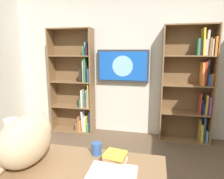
{
  "coord_description": "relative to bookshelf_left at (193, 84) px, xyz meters",
  "views": [
    {
      "loc": [
        -0.52,
        1.49,
        1.56
      ],
      "look_at": [
        0.06,
        -1.13,
        1.05
      ],
      "focal_mm": 32.05,
      "sensor_mm": 36.0,
      "label": 1
    }
  ],
  "objects": [
    {
      "name": "bookshelf_right",
      "position": [
        2.09,
        -0.0,
        -0.13
      ],
      "size": [
        0.83,
        0.28,
        1.97
      ],
      "color": "brown",
      "rests_on": "ground"
    },
    {
      "name": "coffee_mug",
      "position": [
        1.06,
        2.14,
        -0.22
      ],
      "size": [
        0.08,
        0.08,
        0.1
      ],
      "primitive_type": "cylinder",
      "color": "#335999",
      "rests_on": "desk"
    },
    {
      "name": "open_binder",
      "position": [
        0.89,
        2.37,
        -0.26
      ],
      "size": [
        0.33,
        0.22,
        0.02
      ],
      "color": "white",
      "rests_on": "desk"
    },
    {
      "name": "paper_towel_roll",
      "position": [
        1.8,
        2.18,
        -0.14
      ],
      "size": [
        0.11,
        0.11,
        0.25
      ],
      "primitive_type": "cylinder",
      "color": "white",
      "rests_on": "desk"
    },
    {
      "name": "bookshelf_left",
      "position": [
        0.0,
        0.0,
        0.0
      ],
      "size": [
        0.84,
        0.28,
        1.99
      ],
      "color": "brown",
      "rests_on": "ground"
    },
    {
      "name": "desk_book_stack",
      "position": [
        0.89,
        2.22,
        -0.23
      ],
      "size": [
        0.17,
        0.16,
        0.07
      ],
      "color": "beige",
      "rests_on": "desk"
    },
    {
      "name": "wall_mounted_tv",
      "position": [
        1.22,
        -0.08,
        0.27
      ],
      "size": [
        0.95,
        0.07,
        0.59
      ],
      "color": "#333338"
    },
    {
      "name": "wall_back",
      "position": [
        1.14,
        -0.17,
        0.33
      ],
      "size": [
        4.52,
        0.06,
        2.7
      ],
      "primitive_type": "cube",
      "color": "beige",
      "rests_on": "ground"
    },
    {
      "name": "cat",
      "position": [
        1.52,
        2.35,
        -0.08
      ],
      "size": [
        0.32,
        0.59,
        0.38
      ],
      "color": "#D1B284",
      "rests_on": "desk"
    }
  ]
}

